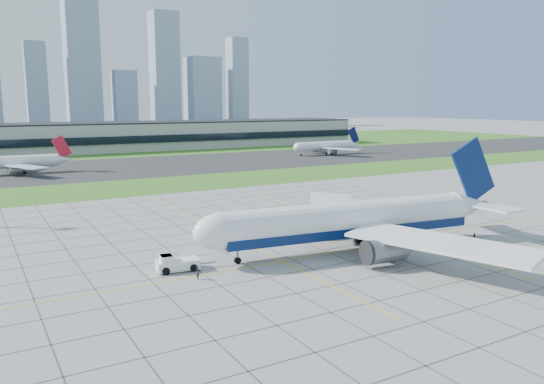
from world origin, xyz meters
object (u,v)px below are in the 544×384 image
object	(u,v)px
airliner	(352,221)
pushback_tug	(176,263)
distant_jet_1	(18,162)
crew_near	(198,273)
distant_jet_2	(326,146)
crew_far	(475,237)

from	to	relation	value
airliner	pushback_tug	size ratio (longest dim) A/B	6.43
pushback_tug	distant_jet_1	size ratio (longest dim) A/B	0.23
airliner	crew_near	xyz separation A→B (m)	(-30.19, -1.39, -4.45)
pushback_tug	distant_jet_1	distance (m)	142.54
airliner	distant_jet_1	bearing A→B (deg)	113.15
crew_near	distant_jet_1	distance (m)	148.31
pushback_tug	distant_jet_2	distance (m)	198.46
airliner	crew_near	distance (m)	30.55
airliner	crew_near	size ratio (longest dim) A/B	33.90
crew_far	pushback_tug	bearing A→B (deg)	-156.68
distant_jet_1	crew_near	bearing A→B (deg)	-85.42
distant_jet_2	crew_near	bearing A→B (deg)	-131.34
airliner	distant_jet_2	world-z (taller)	airliner
distant_jet_1	pushback_tug	bearing A→B (deg)	-85.82
crew_far	distant_jet_1	size ratio (longest dim) A/B	0.04
pushback_tug	crew_near	world-z (taller)	pushback_tug
crew_far	distant_jet_2	world-z (taller)	distant_jet_2
pushback_tug	crew_near	xyz separation A→B (m)	(1.45, -5.67, -0.27)
airliner	pushback_tug	bearing A→B (deg)	179.42
pushback_tug	crew_far	bearing A→B (deg)	-4.53
pushback_tug	airliner	bearing A→B (deg)	-0.58
distant_jet_2	airliner	bearing A→B (deg)	-124.47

